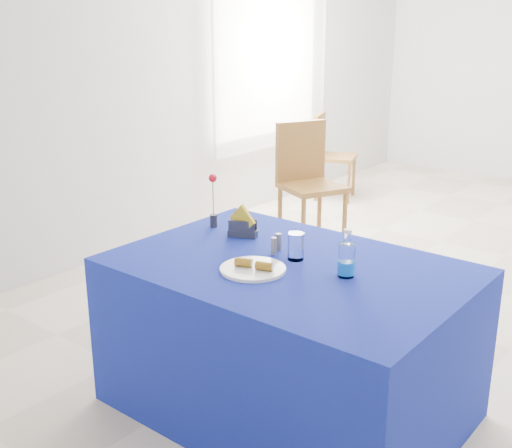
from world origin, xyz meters
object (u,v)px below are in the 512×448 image
at_px(plate, 253,269).
at_px(chair_win_a, 307,175).
at_px(water_bottle, 346,261).
at_px(chair_win_b, 328,150).
at_px(blue_table, 288,338).

relative_size(plate, chair_win_a, 0.29).
xyz_separation_m(water_bottle, chair_win_b, (-2.28, 3.44, -0.31)).
bearing_deg(water_bottle, chair_win_b, 123.57).
xyz_separation_m(plate, chair_win_b, (-1.93, 3.65, -0.25)).
height_order(water_bottle, chair_win_a, chair_win_a).
relative_size(water_bottle, chair_win_b, 0.24).
xyz_separation_m(chair_win_a, chair_win_b, (-0.66, 1.37, -0.07)).
xyz_separation_m(water_bottle, chair_win_a, (-1.62, 2.08, -0.23)).
height_order(plate, chair_win_a, chair_win_a).
bearing_deg(chair_win_b, water_bottle, -168.02).
relative_size(plate, blue_table, 0.19).
bearing_deg(plate, chair_win_b, 117.83).
xyz_separation_m(blue_table, water_bottle, (0.28, 0.04, 0.45)).
relative_size(water_bottle, chair_win_a, 0.21).
bearing_deg(water_bottle, blue_table, -172.83).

